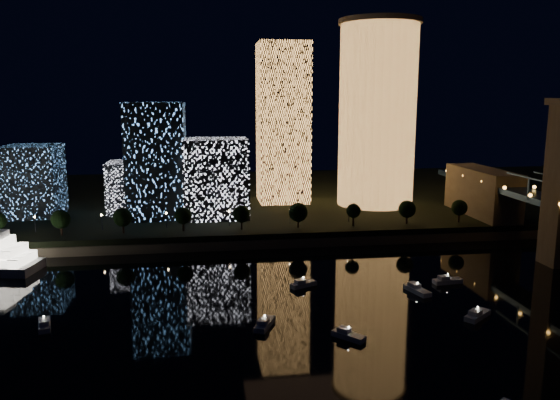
{
  "coord_description": "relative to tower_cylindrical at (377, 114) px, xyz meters",
  "views": [
    {
      "loc": [
        -42.45,
        -96.9,
        49.87
      ],
      "look_at": [
        -21.13,
        55.0,
        21.28
      ],
      "focal_mm": 35.0,
      "sensor_mm": 36.0,
      "label": 1
    }
  ],
  "objects": [
    {
      "name": "street_lamps",
      "position": [
        -64.25,
        -32.98,
        -34.46
      ],
      "size": [
        132.7,
        0.7,
        5.65
      ],
      "color": "black",
      "rests_on": "far_bank"
    },
    {
      "name": "tower_rectangular",
      "position": [
        -38.21,
        12.81,
        -4.3
      ],
      "size": [
        21.49,
        21.49,
        68.38
      ],
      "primitive_type": "cube",
      "color": "#F6A34E",
      "rests_on": "far_bank"
    },
    {
      "name": "ground",
      "position": [
        -30.25,
        -126.98,
        -43.48
      ],
      "size": [
        520.0,
        520.0,
        0.0
      ],
      "primitive_type": "plane",
      "color": "black",
      "rests_on": "ground"
    },
    {
      "name": "midrise_blocks",
      "position": [
        -95.18,
        -9.04,
        -21.35
      ],
      "size": [
        91.72,
        33.33,
        43.57
      ],
      "color": "white",
      "rests_on": "far_bank"
    },
    {
      "name": "esplanade_trees",
      "position": [
        -62.21,
        -38.98,
        -33.01
      ],
      "size": [
        165.93,
        6.81,
        8.9
      ],
      "color": "black",
      "rests_on": "far_bank"
    },
    {
      "name": "tower_cylindrical",
      "position": [
        0.0,
        0.0,
        0.0
      ],
      "size": [
        34.0,
        34.0,
        76.72
      ],
      "color": "#F6A34E",
      "rests_on": "far_bank"
    },
    {
      "name": "far_bank",
      "position": [
        -30.25,
        33.02,
        -40.98
      ],
      "size": [
        420.0,
        160.0,
        5.0
      ],
      "primitive_type": "cube",
      "color": "black",
      "rests_on": "ground"
    },
    {
      "name": "seawall",
      "position": [
        -30.25,
        -44.98,
        -41.98
      ],
      "size": [
        420.0,
        6.0,
        3.0
      ],
      "primitive_type": "cube",
      "color": "#6B5E4C",
      "rests_on": "ground"
    },
    {
      "name": "motorboats",
      "position": [
        -36.99,
        -118.52,
        -42.67
      ],
      "size": [
        135.31,
        71.9,
        2.78
      ],
      "color": "silver",
      "rests_on": "ground"
    }
  ]
}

